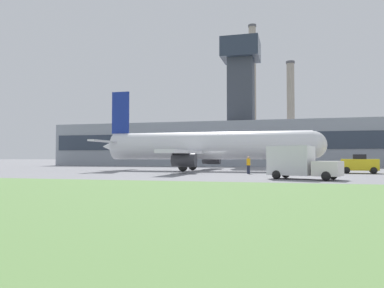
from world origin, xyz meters
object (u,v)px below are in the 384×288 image
(baggage_truck, at_px, (299,163))
(pushback_tug, at_px, (360,165))
(airplane, at_px, (204,146))
(ground_crew_person, at_px, (248,165))

(baggage_truck, bearing_deg, pushback_tug, 62.79)
(airplane, bearing_deg, ground_crew_person, -45.83)
(pushback_tug, bearing_deg, ground_crew_person, -159.92)
(ground_crew_person, bearing_deg, baggage_truck, -60.10)
(airplane, distance_m, pushback_tug, 17.81)
(pushback_tug, xyz_separation_m, ground_crew_person, (-11.37, -4.16, 0.01))
(airplane, xyz_separation_m, pushback_tug, (17.54, -2.20, -2.15))
(pushback_tug, height_order, baggage_truck, baggage_truck)
(ground_crew_person, bearing_deg, airplane, 134.17)
(pushback_tug, xyz_separation_m, baggage_truck, (-6.49, -12.63, 0.35))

